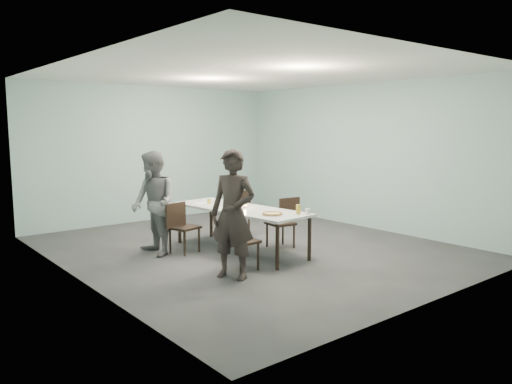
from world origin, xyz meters
TOP-DOWN VIEW (x-y plane):
  - ground at (0.00, 0.00)m, footprint 7.00×7.00m
  - room_shell at (0.00, 0.00)m, footprint 6.02×7.02m
  - table at (-0.30, -0.06)m, footprint 1.14×2.67m
  - chair_near_left at (-1.03, -0.98)m, footprint 0.62×0.45m
  - chair_far_left at (-1.16, 0.43)m, footprint 0.65×0.50m
  - chair_near_right at (0.49, -0.32)m, footprint 0.63×0.47m
  - chair_far_right at (0.44, 0.92)m, footprint 0.64×0.49m
  - diner_near at (-1.28, -1.20)m, footprint 0.68×0.79m
  - diner_far at (-1.55, 0.63)m, footprint 0.70×0.88m
  - pizza at (-0.33, -0.94)m, footprint 0.34×0.34m
  - side_plate at (-0.09, -0.67)m, footprint 0.18×0.18m
  - beer_glass at (0.04, -1.13)m, footprint 0.08×0.08m
  - water_tumbler at (0.14, -1.24)m, footprint 0.08×0.08m
  - tealight at (-0.23, -0.13)m, footprint 0.06×0.06m
  - amber_tumbler at (-0.44, 0.65)m, footprint 0.07×0.07m
  - menu at (-0.55, 0.74)m, footprint 0.32×0.25m

SIDE VIEW (x-z plane):
  - ground at x=0.00m, z-range 0.00..0.00m
  - chair_near_left at x=-1.03m, z-range 0.07..0.94m
  - chair_far_left at x=-1.16m, z-range 0.07..0.94m
  - chair_near_right at x=0.49m, z-range 0.07..0.94m
  - chair_far_right at x=0.44m, z-range 0.07..0.94m
  - table at x=-0.30m, z-range 0.32..1.07m
  - menu at x=-0.55m, z-range 0.75..0.76m
  - side_plate at x=-0.09m, z-range 0.75..0.76m
  - pizza at x=-0.33m, z-range 0.75..0.79m
  - tealight at x=-0.23m, z-range 0.75..0.79m
  - amber_tumbler at x=-0.44m, z-range 0.75..0.83m
  - water_tumbler at x=0.14m, z-range 0.75..0.84m
  - beer_glass at x=0.04m, z-range 0.75..0.90m
  - diner_far at x=-1.55m, z-range 0.00..1.72m
  - diner_near at x=-1.28m, z-range 0.00..1.81m
  - room_shell at x=0.00m, z-range 0.52..3.53m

